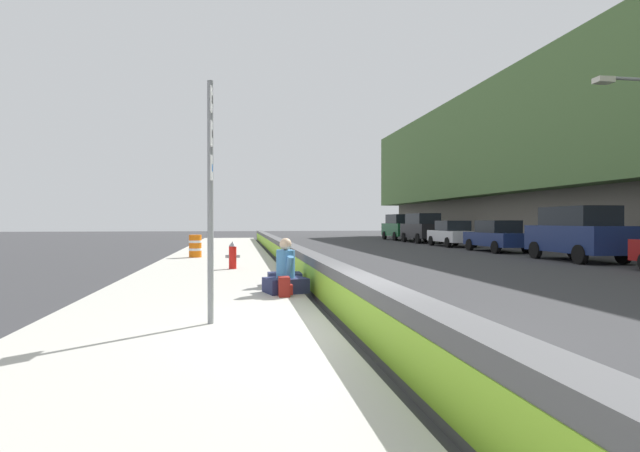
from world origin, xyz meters
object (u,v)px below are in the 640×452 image
at_px(construction_barrel, 195,246).
at_px(parked_car_farther, 400,227).
at_px(seated_person_middle, 285,271).
at_px(parked_car_far, 422,227).
at_px(backpack, 285,287).
at_px(parked_car_midline, 452,233).
at_px(route_sign_post, 211,183).
at_px(fire_hydrant, 233,255).
at_px(seated_person_foreground, 286,275).
at_px(parked_car_fourth, 497,236).
at_px(parked_car_third, 577,233).

distance_m(construction_barrel, parked_car_farther, 26.33).
relative_size(seated_person_middle, parked_car_far, 0.23).
xyz_separation_m(backpack, construction_barrel, (11.69, 2.73, 0.28)).
xyz_separation_m(seated_person_middle, parked_car_midline, (19.37, -12.84, 0.38)).
distance_m(route_sign_post, seated_person_middle, 4.90).
height_order(fire_hydrant, seated_person_foreground, seated_person_foreground).
xyz_separation_m(route_sign_post, construction_barrel, (14.19, 1.41, -1.61)).
distance_m(seated_person_middle, backpack, 1.85).
distance_m(construction_barrel, parked_car_fourth, 16.13).
distance_m(seated_person_foreground, backpack, 0.60).
distance_m(seated_person_foreground, parked_car_fourth, 19.61).
bearing_deg(route_sign_post, fire_hydrant, -1.44).
height_order(route_sign_post, parked_car_farther, route_sign_post).
relative_size(parked_car_fourth, parked_car_farther, 0.94).
distance_m(fire_hydrant, construction_barrel, 5.74).
bearing_deg(parked_car_farther, parked_car_far, -179.76).
xyz_separation_m(route_sign_post, seated_person_foreground, (3.07, -1.39, -1.73)).
height_order(construction_barrel, parked_car_midline, parked_car_midline).
bearing_deg(seated_person_middle, parked_car_farther, -22.90).
height_order(parked_car_midline, parked_car_farther, parked_car_farther).
bearing_deg(parked_car_fourth, construction_barrel, 102.98).
xyz_separation_m(parked_car_third, parked_car_farther, (23.82, -0.16, 0.00)).
relative_size(parked_car_far, parked_car_farther, 1.00).
xyz_separation_m(construction_barrel, parked_car_third, (-2.85, -15.76, 0.56)).
bearing_deg(backpack, parked_car_midline, -31.53).
bearing_deg(route_sign_post, parked_car_farther, -22.43).
xyz_separation_m(seated_person_foreground, seated_person_middle, (1.27, -0.09, -0.02)).
bearing_deg(seated_person_middle, parked_car_midline, -33.55).
distance_m(construction_barrel, parked_car_far, 22.26).
xyz_separation_m(fire_hydrant, backpack, (-6.18, -1.10, -0.25)).
distance_m(parked_car_third, parked_car_fourth, 6.48).
distance_m(parked_car_third, parked_car_far, 18.38).
relative_size(seated_person_middle, parked_car_farther, 0.23).
height_order(route_sign_post, parked_car_fourth, route_sign_post).
height_order(seated_person_middle, parked_car_farther, parked_car_farther).
distance_m(parked_car_fourth, parked_car_midline, 5.89).
relative_size(seated_person_foreground, parked_car_third, 0.24).
distance_m(seated_person_foreground, parked_car_far, 29.72).
bearing_deg(construction_barrel, backpack, -166.87).
relative_size(fire_hydrant, backpack, 2.20).
xyz_separation_m(seated_person_foreground, parked_car_midline, (20.63, -12.94, 0.36)).
relative_size(route_sign_post, construction_barrel, 3.79).
bearing_deg(seated_person_middle, route_sign_post, 161.03).
bearing_deg(construction_barrel, seated_person_middle, -163.64).
bearing_deg(parked_car_fourth, seated_person_foreground, 138.78).
bearing_deg(seated_person_middle, backpack, 174.78).
height_order(seated_person_foreground, backpack, seated_person_foreground).
bearing_deg(construction_barrel, fire_hydrant, -163.57).
xyz_separation_m(route_sign_post, parked_car_midline, (23.70, -14.33, -1.37)).
bearing_deg(seated_person_middle, seated_person_foreground, 175.74).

